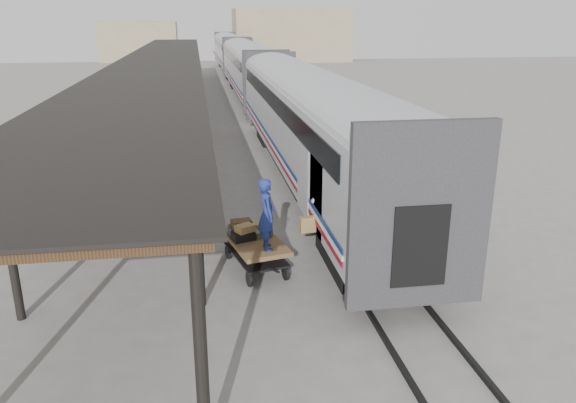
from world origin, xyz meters
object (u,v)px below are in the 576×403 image
at_px(baggage_cart, 255,247).
at_px(pedestrian, 151,128).
at_px(luggage_tug, 181,125).
at_px(porter, 267,214).

distance_m(baggage_cart, pedestrian, 16.84).
bearing_deg(pedestrian, luggage_tug, -103.60).
bearing_deg(luggage_tug, porter, -102.27).
bearing_deg(baggage_cart, porter, -82.14).
xyz_separation_m(luggage_tug, pedestrian, (-1.56, -2.28, 0.26)).
height_order(baggage_cart, porter, porter).
xyz_separation_m(baggage_cart, porter, (0.25, -0.65, 1.15)).
bearing_deg(luggage_tug, pedestrian, -144.23).
relative_size(porter, pedestrian, 0.98).
bearing_deg(luggage_tug, baggage_cart, -102.76).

